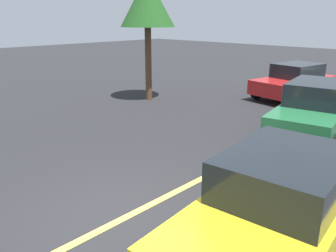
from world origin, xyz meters
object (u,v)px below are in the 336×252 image
(car_red_crossing, at_px, (294,81))
(tree_left_verge, at_px, (147,3))
(car_green_near_curb, at_px, (314,109))
(car_yellow_mid_road, at_px, (279,205))

(car_red_crossing, relative_size, tree_left_verge, 0.85)
(car_green_near_curb, bearing_deg, car_yellow_mid_road, -162.36)
(car_green_near_curb, relative_size, tree_left_verge, 0.92)
(tree_left_verge, bearing_deg, car_red_crossing, -43.63)
(car_yellow_mid_road, bearing_deg, car_red_crossing, 23.72)
(car_green_near_curb, relative_size, car_yellow_mid_road, 1.02)
(car_red_crossing, bearing_deg, tree_left_verge, 136.37)
(car_yellow_mid_road, distance_m, tree_left_verge, 11.55)
(car_yellow_mid_road, relative_size, tree_left_verge, 0.90)
(car_yellow_mid_road, bearing_deg, tree_left_verge, 57.67)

